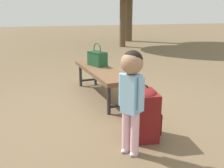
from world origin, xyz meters
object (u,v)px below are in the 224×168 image
(backpack_large, at_px, (144,112))
(backpack_small, at_px, (132,105))
(child_standing, at_px, (131,87))
(park_bench, at_px, (101,73))
(handbag, at_px, (97,58))

(backpack_large, bearing_deg, backpack_small, 172.53)
(child_standing, xyz_separation_m, backpack_small, (-0.75, 0.31, -0.48))
(park_bench, xyz_separation_m, backpack_large, (1.42, 0.10, -0.10))
(handbag, xyz_separation_m, backpack_large, (1.69, 0.08, -0.28))
(handbag, bearing_deg, backpack_small, 7.15)
(backpack_large, distance_m, backpack_small, 0.51)
(backpack_small, bearing_deg, backpack_large, -7.47)
(handbag, bearing_deg, park_bench, -2.64)
(park_bench, bearing_deg, handbag, 177.36)
(child_standing, bearing_deg, backpack_small, 157.42)
(handbag, relative_size, backpack_small, 1.04)
(backpack_large, bearing_deg, handbag, -177.14)
(child_standing, relative_size, backpack_large, 1.68)
(backpack_small, bearing_deg, handbag, -172.85)
(handbag, height_order, backpack_small, handbag)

